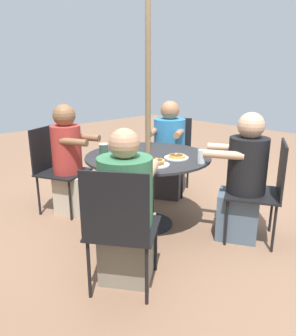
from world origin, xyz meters
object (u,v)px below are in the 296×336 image
Objects in this scene: patio_table at (148,170)px; diner_north at (127,214)px; pancake_plate_b at (120,161)px; patio_chair_west at (55,164)px; syrup_bottle at (120,142)px; patio_chair_south at (172,150)px; pancake_plate_d at (125,152)px; pancake_plate_a at (177,157)px; drinking_glass_a at (202,157)px; diner_east at (243,182)px; diner_south at (169,154)px; patio_chair_east at (264,186)px; coffee_cup at (104,149)px; pancake_plate_c at (156,163)px; patio_chair_north at (120,224)px; diner_west at (69,163)px.

diner_north is at bearing 126.04° from patio_table.
pancake_plate_b is at bearing 95.30° from patio_table.
patio_chair_west is 0.76m from syrup_bottle.
patio_chair_south reaches higher than pancake_plate_d.
pancake_plate_d is at bearing 78.45° from patio_chair_south.
patio_chair_west is (0.96, 0.46, -0.05)m from patio_table.
pancake_plate_a is 1.87× the size of drinking_glass_a.
syrup_bottle is at bearing 106.72° from diner_north.
diner_east reaches higher than diner_south.
pancake_plate_a is at bearing -169.96° from syrup_bottle.
syrup_bottle is at bearing 103.71° from patio_chair_west.
diner_east is 0.63m from pancake_plate_a.
patio_chair_west is (0.44, 1.38, 0.00)m from patio_chair_south.
patio_chair_east is 8.50× the size of coffee_cup.
diner_north is at bearing 140.22° from pancake_plate_d.
syrup_bottle is (-0.55, -0.45, 0.26)m from patio_chair_west.
patio_table is 1.05× the size of diner_north.
drinking_glass_a reaches higher than pancake_plate_a.
pancake_plate_c is (-1.25, -0.27, 0.22)m from patio_chair_west.
patio_chair_north is at bearing 93.29° from patio_chair_south.
pancake_plate_b is (-0.99, -0.09, 0.22)m from patio_chair_west.
drinking_glass_a is (-1.48, -0.60, 0.26)m from patio_chair_west.
diner_east reaches higher than drinking_glass_a.
patio_chair_north is at bearing 144.59° from diner_east.
patio_chair_east is at bearing -147.15° from coffee_cup.
pancake_plate_b is (0.48, -0.35, 0.23)m from diner_north.
patio_chair_west is 1.36m from pancake_plate_a.
patio_table is 0.88m from diner_west.
diner_north is 0.62m from pancake_plate_c.
pancake_plate_d is at bearing 35.23° from patio_table.
diner_north is 1.50m from patio_chair_west.
syrup_bottle is (-0.39, -0.37, 0.23)m from diner_west.
patio_chair_north is at bearing 148.56° from coffee_cup.
pancake_plate_a is at bearing 104.48° from patio_chair_south.
diner_east is at bearing -133.04° from pancake_plate_b.
pancake_plate_b is (0.74, 0.79, 0.20)m from diner_east.
diner_south is 5.14× the size of pancake_plate_b.
patio_chair_east is 4.10× the size of pancake_plate_b.
pancake_plate_d is (0.18, 0.13, 0.17)m from patio_table.
diner_west reaches higher than patio_chair_east.
diner_west is at bearing 48.60° from patio_chair_south.
patio_table is at bearing -144.77° from pancake_plate_d.
coffee_cup is at bearing 116.86° from diner_north.
diner_west is at bearing 42.83° from diner_south.
patio_chair_north is (-0.62, 0.86, -0.05)m from patio_table.
diner_south is 0.95m from pancake_plate_d.
diner_north is 5.05× the size of pancake_plate_b.
diner_west reaches higher than pancake_plate_b.
pancake_plate_a is at bearing 92.79° from diner_east.
diner_east is 7.23× the size of syrup_bottle.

